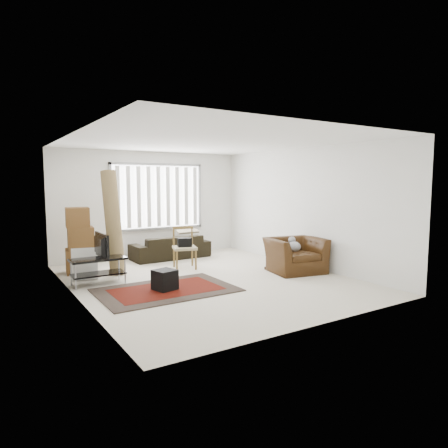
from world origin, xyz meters
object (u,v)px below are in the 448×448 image
at_px(sofa, 170,243).
at_px(armchair, 295,252).
at_px(moving_boxes, 80,243).
at_px(tv_stand, 98,265).
at_px(side_chair, 184,246).

relative_size(sofa, armchair, 1.52).
bearing_deg(moving_boxes, tv_stand, -86.98).
bearing_deg(armchair, sofa, 131.07).
bearing_deg(armchair, tv_stand, 174.43).
bearing_deg(sofa, moving_boxes, 10.29).
height_order(moving_boxes, side_chair, moving_boxes).
distance_m(moving_boxes, side_chair, 2.23).
distance_m(moving_boxes, armchair, 4.60).
relative_size(moving_boxes, sofa, 0.71).
bearing_deg(sofa, side_chair, 78.28).
bearing_deg(tv_stand, side_chair, 11.62).
bearing_deg(armchair, side_chair, 150.60).
height_order(moving_boxes, armchair, moving_boxes).
distance_m(sofa, side_chair, 1.28).
bearing_deg(moving_boxes, armchair, -31.14).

